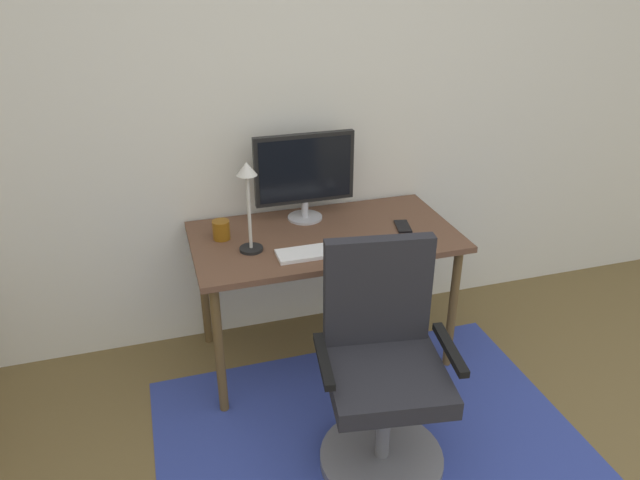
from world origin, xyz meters
TOP-DOWN VIEW (x-y plane):
  - wall_back at (0.00, 2.20)m, footprint 6.00×0.10m
  - area_rug at (-0.01, 1.07)m, footprint 1.87×1.43m
  - desk at (-0.02, 1.78)m, footprint 1.30×0.70m
  - monitor at (-0.06, 1.99)m, footprint 0.51×0.18m
  - keyboard at (-0.09, 1.59)m, footprint 0.43×0.13m
  - computer_mouse at (0.21, 1.58)m, footprint 0.06×0.10m
  - coffee_cup at (-0.51, 1.88)m, footprint 0.08×0.08m
  - cell_phone at (0.38, 1.74)m, footprint 0.10×0.15m
  - desk_lamp at (-0.40, 1.71)m, footprint 0.11×0.11m
  - office_chair at (-0.01, 1.02)m, footprint 0.59×0.53m

SIDE VIEW (x-z plane):
  - area_rug at x=-0.01m, z-range 0.00..0.01m
  - office_chair at x=-0.01m, z-range -0.09..0.89m
  - desk at x=-0.02m, z-range 0.29..1.00m
  - cell_phone at x=0.38m, z-range 0.72..0.73m
  - keyboard at x=-0.09m, z-range 0.72..0.74m
  - computer_mouse at x=0.21m, z-range 0.72..0.75m
  - coffee_cup at x=-0.51m, z-range 0.72..0.81m
  - monitor at x=-0.06m, z-range 0.75..1.20m
  - desk_lamp at x=-0.40m, z-range 0.79..1.22m
  - wall_back at x=0.00m, z-range 0.00..2.60m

